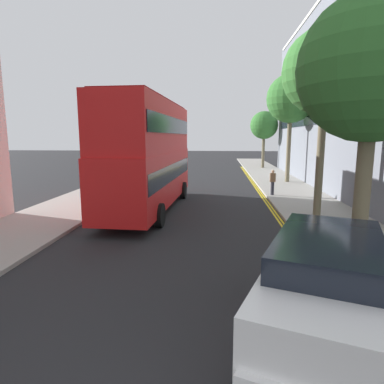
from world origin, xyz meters
The scene contains 12 objects.
sidewalk_right centered at (6.50, 16.00, 0.07)m, with size 4.00×80.00×0.14m, color #9E9991.
sidewalk_left centered at (-6.50, 16.00, 0.07)m, with size 4.00×80.00×0.14m, color #9E9991.
kerb_line_outer centered at (4.40, 14.00, 0.00)m, with size 0.10×56.00×0.01m, color yellow.
kerb_line_inner centered at (4.24, 14.00, 0.00)m, with size 0.10×56.00×0.01m, color yellow.
double_decker_bus_away centered at (-2.12, 15.91, 3.03)m, with size 3.12×10.89×5.64m.
taxi_minivan centered at (3.35, 4.48, 1.07)m, with size 3.38×5.16×2.12m.
pedestrian_far centered at (4.89, 20.14, 0.99)m, with size 0.34×0.22×1.62m.
street_tree_near centered at (6.73, 39.39, 5.15)m, with size 3.28×3.28×6.69m.
street_tree_mid centered at (7.13, 26.69, 6.81)m, with size 3.88×3.88×8.65m.
street_tree_far centered at (5.34, 8.11, 5.51)m, with size 3.79×3.79×7.31m.
street_tree_distant centered at (6.10, 14.56, 6.62)m, with size 3.80×3.80×8.42m.
townhouse_terrace_right centered at (13.50, 25.50, 6.85)m, with size 10.08×28.00×13.71m.
Camera 1 is at (1.50, -0.96, 3.82)m, focal length 30.75 mm.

